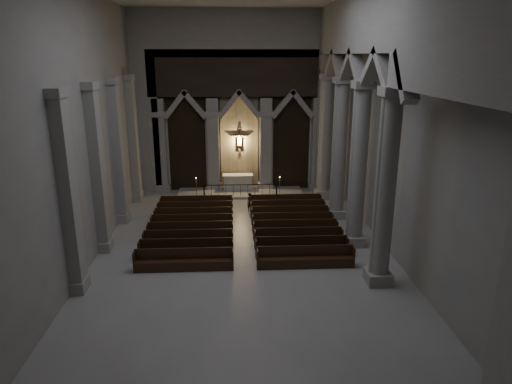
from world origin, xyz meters
TOP-DOWN VIEW (x-y plane):
  - room at (0.00, 0.00)m, footprint 24.00×24.10m
  - sanctuary_wall at (0.00, 11.54)m, footprint 14.00×0.77m
  - right_arcade at (5.50, 1.33)m, footprint 1.00×24.00m
  - left_pilasters at (-6.75, 3.50)m, footprint 0.60×13.00m
  - sanctuary_step at (0.00, 10.60)m, footprint 8.50×2.60m
  - altar at (-0.15, 11.18)m, footprint 2.10×0.84m
  - altar_rail at (-0.00, 9.60)m, footprint 4.90×0.09m
  - candle_stand_left at (-2.92, 9.75)m, footprint 0.24×0.24m
  - candle_stand_right at (2.57, 9.32)m, footprint 0.26×0.26m
  - pews at (-0.00, 3.04)m, footprint 9.77×8.34m
  - worshipper at (0.54, 6.94)m, footprint 0.49×0.42m

SIDE VIEW (x-z plane):
  - sanctuary_step at x=0.00m, z-range 0.00..0.15m
  - pews at x=0.00m, z-range -0.17..0.80m
  - candle_stand_left at x=-2.92m, z-range -0.32..1.09m
  - candle_stand_right at x=2.57m, z-range -0.34..1.17m
  - worshipper at x=0.54m, z-range 0.00..1.15m
  - altar_rail at x=0.00m, z-range 0.16..1.12m
  - altar at x=-0.15m, z-range 0.15..1.22m
  - left_pilasters at x=-6.75m, z-range -0.10..7.92m
  - sanctuary_wall at x=0.00m, z-range 0.62..12.62m
  - room at x=0.00m, z-range 1.60..13.60m
  - right_arcade at x=5.50m, z-range 1.83..13.83m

